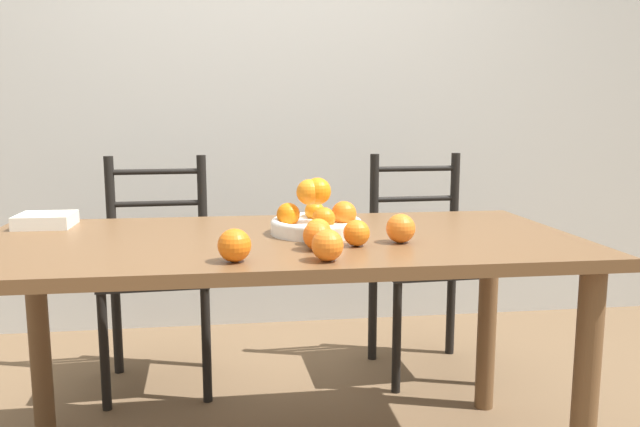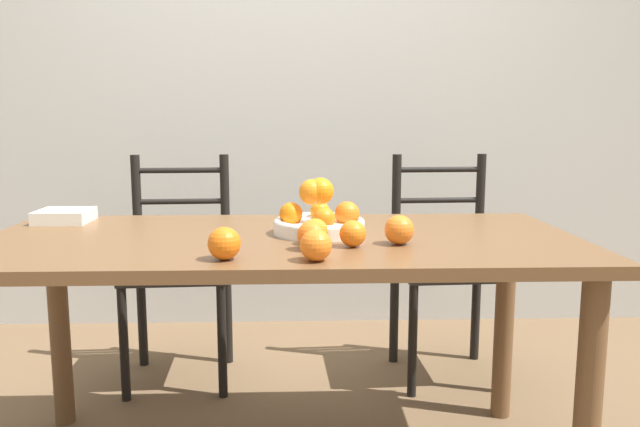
{
  "view_description": "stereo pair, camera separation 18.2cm",
  "coord_description": "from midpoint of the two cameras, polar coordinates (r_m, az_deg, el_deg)",
  "views": [
    {
      "loc": [
        -0.13,
        -1.83,
        1.11
      ],
      "look_at": [
        0.12,
        -0.05,
        0.83
      ],
      "focal_mm": 35.0,
      "sensor_mm": 36.0,
      "label": 1
    },
    {
      "loc": [
        0.05,
        -1.84,
        1.11
      ],
      "look_at": [
        0.12,
        -0.05,
        0.83
      ],
      "focal_mm": 35.0,
      "sensor_mm": 36.0,
      "label": 2
    }
  ],
  "objects": [
    {
      "name": "orange_loose_5",
      "position": [
        1.77,
        10.19,
        -1.5
      ],
      "size": [
        0.08,
        0.08,
        0.08
      ],
      "color": "orange",
      "rests_on": "dining_table"
    },
    {
      "name": "dining_table",
      "position": [
        1.89,
        -0.82,
        -5.04
      ],
      "size": [
        1.77,
        0.83,
        0.76
      ],
      "color": "brown",
      "rests_on": "ground_plane"
    },
    {
      "name": "orange_loose_0",
      "position": [
        1.54,
        2.99,
        -2.95
      ],
      "size": [
        0.08,
        0.08,
        0.08
      ],
      "color": "orange",
      "rests_on": "dining_table"
    },
    {
      "name": "orange_loose_3",
      "position": [
        1.74,
        2.53,
        -1.69
      ],
      "size": [
        0.07,
        0.07,
        0.07
      ],
      "color": "orange",
      "rests_on": "dining_table"
    },
    {
      "name": "wall_back",
      "position": [
        3.32,
        -1.37,
        12.14
      ],
      "size": [
        8.0,
        0.06,
        2.6
      ],
      "color": "beige",
      "rests_on": "ground_plane"
    },
    {
      "name": "chair_left",
      "position": [
        2.68,
        -10.9,
        -5.2
      ],
      "size": [
        0.44,
        0.42,
        0.95
      ],
      "rotation": [
        0.0,
        0.0,
        0.05
      ],
      "color": "black",
      "rests_on": "ground_plane"
    },
    {
      "name": "fruit_bowl",
      "position": [
        1.9,
        2.67,
        -0.47
      ],
      "size": [
        0.28,
        0.28,
        0.17
      ],
      "color": "white",
      "rests_on": "dining_table"
    },
    {
      "name": "chair_right",
      "position": [
        2.75,
        13.28,
        -4.95
      ],
      "size": [
        0.44,
        0.42,
        0.95
      ],
      "rotation": [
        0.0,
        0.0,
        0.05
      ],
      "color": "black",
      "rests_on": "ground_plane"
    },
    {
      "name": "orange_loose_4",
      "position": [
        1.72,
        6.04,
        -1.87
      ],
      "size": [
        0.07,
        0.07,
        0.07
      ],
      "color": "orange",
      "rests_on": "dining_table"
    },
    {
      "name": "book_stack",
      "position": [
        2.25,
        -20.23,
        -0.23
      ],
      "size": [
        0.17,
        0.16,
        0.04
      ],
      "color": "silver",
      "rests_on": "dining_table"
    },
    {
      "name": "orange_loose_1",
      "position": [
        1.56,
        -5.48,
        -2.77
      ],
      "size": [
        0.08,
        0.08,
        0.08
      ],
      "color": "orange",
      "rests_on": "dining_table"
    },
    {
      "name": "orange_loose_2",
      "position": [
        1.67,
        2.35,
        -2.05
      ],
      "size": [
        0.08,
        0.08,
        0.08
      ],
      "color": "orange",
      "rests_on": "dining_table"
    }
  ]
}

